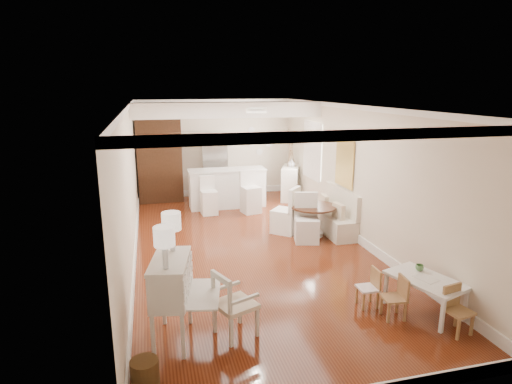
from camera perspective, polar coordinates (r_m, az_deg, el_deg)
name	(u,v)px	position (r m, az deg, el deg)	size (l,w,h in m)	color
room	(248,148)	(8.49, -1.05, 5.93)	(9.00, 9.04, 2.82)	maroon
secretary_bureau	(172,300)	(5.62, -11.18, -13.98)	(0.87, 0.89, 1.12)	silver
gustavian_armchair	(235,303)	(5.69, -2.76, -14.59)	(0.51, 0.51, 0.89)	beige
wicker_basket	(145,373)	(5.15, -14.61, -22.34)	(0.31, 0.31, 0.31)	#4E3418
kids_table	(424,295)	(6.72, 21.52, -12.69)	(0.63, 1.04, 0.52)	white
kids_chair_a	(394,297)	(6.41, 17.91, -13.24)	(0.30, 0.30, 0.62)	#A07548
kids_chair_b	(368,288)	(6.63, 14.68, -12.22)	(0.28, 0.28, 0.59)	#AB804E
kids_chair_c	(459,311)	(6.35, 25.40, -14.09)	(0.31, 0.31, 0.65)	#9C7447
banquette	(333,211)	(9.59, 10.19, -2.47)	(0.52, 1.60, 0.98)	silver
dining_table	(313,221)	(9.33, 7.60, -3.81)	(0.99, 0.99, 0.68)	#462616
slip_chair_near	(307,218)	(8.92, 6.80, -3.50)	(0.48, 0.50, 1.01)	white
slip_chair_far	(285,210)	(9.43, 3.89, -2.38)	(0.49, 0.51, 1.04)	white
breakfast_counter	(227,188)	(11.45, -3.86, 0.53)	(2.05, 0.65, 1.03)	white
bar_stool_left	(209,196)	(10.81, -6.30, -0.50)	(0.39, 0.39, 0.97)	white
bar_stool_right	(251,192)	(10.87, -0.70, -0.02)	(0.43, 0.43, 1.08)	white
pantry_cabinet	(160,161)	(12.22, -12.72, 4.11)	(1.20, 0.60, 2.30)	#381E11
fridge	(227,167)	(12.42, -3.86, 3.41)	(0.75, 0.65, 1.80)	silver
sideboard	(290,183)	(12.27, 4.60, 1.23)	(0.44, 0.99, 0.95)	silver
pencil_cup	(420,268)	(6.82, 20.97, -9.40)	(0.12, 0.12, 0.09)	#5C9456
branch_vase	(291,163)	(12.15, 4.75, 3.90)	(0.21, 0.21, 0.21)	silver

